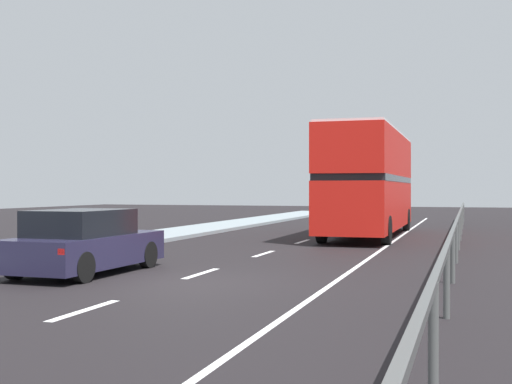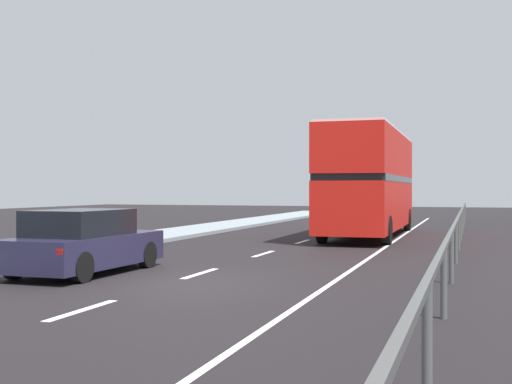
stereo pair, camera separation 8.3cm
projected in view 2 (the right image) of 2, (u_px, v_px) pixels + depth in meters
The scene contains 5 objects.
ground_plane at pixel (177, 283), 13.76m from camera, with size 74.79×120.00×0.10m, color black.
lane_paint_markings at pixel (348, 248), 21.49m from camera, with size 3.28×46.00×0.01m.
bridge_side_railing at pixel (459, 222), 20.62m from camera, with size 0.10×42.00×1.09m.
double_decker_bus_red at pixel (370, 180), 26.78m from camera, with size 2.60×11.12×4.23m.
hatchback_car_near at pixel (84, 243), 14.97m from camera, with size 1.93×4.19×1.45m.
Camera 2 is at (5.83, -12.56, 1.91)m, focal length 46.52 mm.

